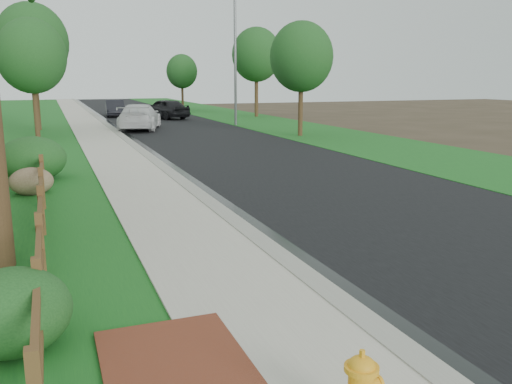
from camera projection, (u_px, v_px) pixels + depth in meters
name	position (u px, v px, depth m)	size (l,w,h in m)	color
ground	(315.00, 310.00, 7.67)	(120.00, 120.00, 0.00)	#352C1D
road	(159.00, 121.00, 41.25)	(8.00, 90.00, 0.02)	black
curb	(103.00, 122.00, 39.77)	(0.40, 90.00, 0.12)	gray
wet_gutter	(107.00, 122.00, 39.90)	(0.50, 90.00, 0.00)	black
sidewalk	(84.00, 122.00, 39.32)	(2.20, 90.00, 0.10)	#B0A699
grass_strip	(56.00, 123.00, 38.66)	(1.60, 90.00, 0.06)	#17511B
verge_far	(244.00, 118.00, 43.66)	(6.00, 90.00, 0.04)	#17511B
brick_patch	(178.00, 371.00, 5.97)	(1.60, 2.40, 0.11)	brown
ranch_fence	(42.00, 197.00, 12.13)	(0.12, 16.92, 1.10)	#533A1B
white_suv	(140.00, 117.00, 33.93)	(2.24, 5.52, 1.60)	silver
dark_car_mid	(165.00, 109.00, 42.90)	(1.87, 4.65, 1.59)	black
dark_car_far	(115.00, 108.00, 45.48)	(1.47, 4.20, 1.39)	black
streetlight	(233.00, 50.00, 36.11)	(2.04, 0.65, 8.92)	slate
boulder	(31.00, 182.00, 15.07)	(1.19, 0.89, 0.79)	brown
shrub_a	(12.00, 312.00, 6.41)	(1.38, 1.38, 1.03)	#174119
shrub_d	(32.00, 159.00, 17.10)	(2.09, 2.09, 1.43)	#174119
tree_near_left	(31.00, 56.00, 28.19)	(3.55, 3.55, 6.29)	#3E2D19
tree_near_right	(301.00, 57.00, 29.51)	(3.48, 3.48, 6.26)	#3E2D19
tree_mid_left	(32.00, 43.00, 32.56)	(4.29, 4.29, 7.67)	#3E2D19
tree_mid_right	(256.00, 55.00, 44.26)	(4.02, 4.02, 7.28)	#3E2D19
tree_far_right	(182.00, 71.00, 51.85)	(2.95, 2.95, 5.44)	#3E2D19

